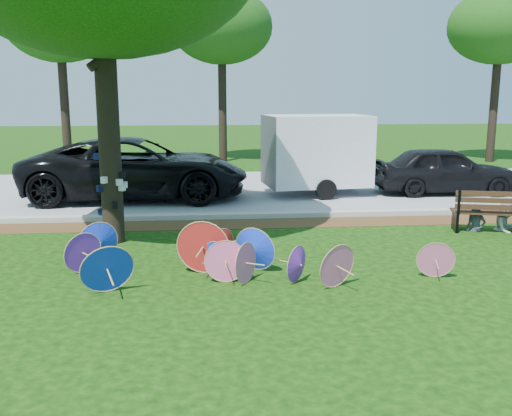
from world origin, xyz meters
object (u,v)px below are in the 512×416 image
Objects in this scene: black_van at (137,169)px; person_right at (508,202)px; park_bench at (493,211)px; person_left at (477,205)px; parasol_pile at (211,253)px; cargo_trailer at (317,150)px; dark_pickup at (444,170)px.

black_van reaches higher than person_right.
park_bench is 0.37m from person_left.
parasol_pile is at bearing -145.82° from person_left.
park_bench is 0.39m from person_right.
parasol_pile is 7.55m from black_van.
black_van is 5.35m from cargo_trailer.
person_left is (2.67, -4.92, -0.75)m from cargo_trailer.
dark_pickup is 4.90m from person_left.
black_van reaches higher than dark_pickup.
person_left reaches higher than parasol_pile.
black_van is at bearing 130.44° from person_right.
parasol_pile is 5.64× the size of person_left.
person_left is (-1.25, -4.74, -0.13)m from dark_pickup.
park_bench is (6.28, 2.52, 0.09)m from parasol_pile.
person_right is (-0.55, -4.74, -0.07)m from dark_pickup.
person_left is at bearing -174.37° from park_bench.
cargo_trailer reaches higher than dark_pickup.
cargo_trailer is at bearing 103.08° from person_right.
cargo_trailer reaches higher than person_left.
cargo_trailer is (5.32, 0.25, 0.45)m from black_van.
park_bench is at bearing -118.16° from black_van.
black_van is 5.43× the size of person_left.
person_left is at bearing 167.74° from dark_pickup.
cargo_trailer reaches higher than park_bench.
person_right reaches higher than person_left.
person_right is at bearing 21.23° from parasol_pile.
dark_pickup is 4.87m from park_bench.
dark_pickup is at bearing 85.97° from person_left.
parasol_pile is 6.47m from person_left.
parasol_pile is 3.66× the size of park_bench.
park_bench is (3.02, -4.97, -0.87)m from cargo_trailer.
black_van is 9.87m from person_right.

